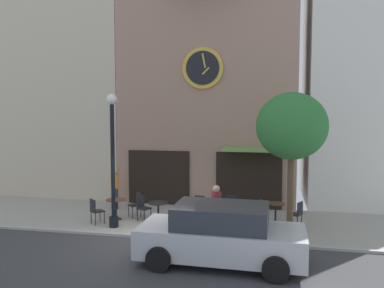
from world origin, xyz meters
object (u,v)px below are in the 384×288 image
Objects in this scene: cafe_chair_facing_street at (260,211)px; cafe_chair_outer at (199,206)px; cafe_chair_right_end at (143,206)px; cafe_chair_curbside at (95,209)px; cafe_table_leftmost at (116,205)px; cafe_table_center_right at (237,211)px; cafe_chair_near_tree at (137,203)px; pedestrian_maroon at (216,211)px; parked_car_silver at (221,235)px; cafe_table_center_left at (276,210)px; cafe_chair_corner at (297,212)px; cafe_table_rightmost at (189,212)px; street_lamp at (113,160)px; pedestrian_orange at (115,188)px; street_tree at (292,127)px; cafe_table_center at (158,209)px; cafe_chair_facing_wall at (232,206)px.

cafe_chair_facing_street is 2.20m from cafe_chair_outer.
cafe_chair_curbside is at bearing -151.08° from cafe_chair_right_end.
cafe_table_leftmost is 4.42m from cafe_table_center_right.
cafe_chair_near_tree reaches higher than cafe_table_center_right.
cafe_chair_facing_street is at bearing 20.28° from cafe_table_center_right.
pedestrian_maroon is 2.10m from parked_car_silver.
cafe_table_center_left is 0.82m from cafe_chair_corner.
cafe_chair_outer is at bearing 76.90° from cafe_table_rightmost.
cafe_chair_right_end is (0.98, 0.11, -0.01)m from cafe_table_leftmost.
street_lamp is at bearing -166.82° from cafe_chair_facing_street.
cafe_chair_corner is 7.23m from pedestrian_orange.
cafe_chair_curbside is 5.49m from parked_car_silver.
parked_car_silver is at bearing -109.41° from cafe_table_center_left.
cafe_chair_right_end is 0.54× the size of pedestrian_maroon.
parked_car_silver is (3.70, -3.92, 0.23)m from cafe_chair_near_tree.
parked_car_silver is (-2.15, -3.67, 0.23)m from cafe_chair_corner.
parked_car_silver reaches higher than cafe_table_center_left.
pedestrian_orange is at bearing 164.50° from cafe_chair_outer.
street_tree is 5.07× the size of cafe_chair_facing_street.
cafe_chair_corner is (0.72, -0.40, 0.04)m from cafe_table_center_left.
cafe_chair_curbside is at bearing -173.25° from cafe_table_rightmost.
pedestrian_orange reaches higher than cafe_chair_corner.
cafe_chair_right_end is at bearing -40.12° from pedestrian_orange.
cafe_chair_outer reaches higher than cafe_table_center.
street_tree reaches higher than cafe_chair_facing_wall.
cafe_chair_outer is at bearing 10.40° from cafe_chair_right_end.
cafe_chair_facing_wall is at bearing 37.38° from cafe_table_rightmost.
cafe_chair_curbside is at bearing 171.85° from pedestrian_maroon.
pedestrian_maroon is at bearing -29.55° from cafe_chair_near_tree.
cafe_table_leftmost is 0.45× the size of pedestrian_maroon.
cafe_chair_curbside and cafe_chair_corner have the same top height.
cafe_table_center_left is at bearing 4.23° from cafe_chair_outer.
cafe_table_rightmost is at bearing -170.69° from cafe_chair_corner.
parked_car_silver is at bearing -88.49° from cafe_chair_facing_wall.
cafe_table_center_right is 0.85× the size of cafe_chair_curbside.
pedestrian_orange reaches higher than cafe_chair_right_end.
cafe_chair_outer is at bearing -175.77° from cafe_table_center_left.
cafe_table_center is at bearing 11.90° from cafe_chair_curbside.
cafe_table_center_left is 2.75m from pedestrian_maroon.
cafe_chair_right_end and cafe_chair_curbside have the same top height.
cafe_chair_curbside is at bearing -171.90° from cafe_chair_corner.
street_lamp reaches higher than pedestrian_orange.
cafe_chair_right_end is (-4.21, -0.14, 0.00)m from cafe_chair_facing_street.
cafe_chair_corner is (6.94, 0.99, 0.00)m from cafe_chair_curbside.
cafe_chair_facing_wall is 0.54× the size of pedestrian_maroon.
cafe_table_rightmost is 0.81m from cafe_chair_outer.
cafe_chair_corner is at bearing 2.52° from cafe_table_leftmost.
street_lamp is 6.06× the size of cafe_table_leftmost.
cafe_table_center_right is at bearing 67.76° from pedestrian_maroon.
cafe_chair_facing_wall is at bearing 17.15° from cafe_chair_curbside.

